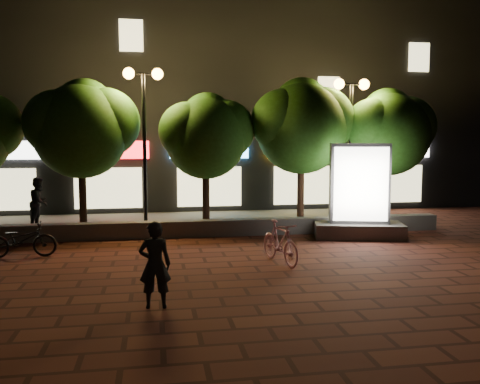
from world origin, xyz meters
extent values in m
plane|color=#522219|center=(0.00, 0.00, 0.00)|extent=(80.00, 80.00, 0.00)
cube|color=#605D59|center=(0.00, 4.00, 0.25)|extent=(16.00, 0.45, 0.50)
cube|color=#605D59|center=(0.00, 6.50, 0.04)|extent=(16.00, 5.00, 0.08)
cube|color=black|center=(0.00, 13.00, 5.00)|extent=(28.00, 8.00, 10.00)
cube|color=beige|center=(-7.00, 8.94, 1.10)|extent=(2.60, 0.10, 1.60)
cube|color=red|center=(-3.00, 8.94, 2.60)|extent=(3.20, 0.12, 0.70)
cube|color=beige|center=(-3.00, 8.94, 1.10)|extent=(2.60, 0.10, 1.60)
cube|color=#4CB8FF|center=(1.00, 8.94, 2.60)|extent=(3.20, 0.12, 0.70)
cube|color=beige|center=(1.00, 8.94, 1.10)|extent=(2.60, 0.10, 1.60)
cube|color=#FFAB0A|center=(5.00, 8.94, 2.60)|extent=(3.20, 0.12, 0.70)
cube|color=beige|center=(5.00, 8.94, 1.10)|extent=(2.60, 0.10, 1.60)
cube|color=silver|center=(9.00, 8.94, 2.60)|extent=(3.20, 0.12, 0.70)
cube|color=beige|center=(9.00, 8.94, 1.10)|extent=(2.60, 0.10, 1.60)
cube|color=beige|center=(-2.00, 8.94, 7.00)|extent=(0.90, 0.10, 1.20)
cube|color=beige|center=(6.00, 8.94, 5.00)|extent=(0.90, 0.10, 1.20)
cube|color=beige|center=(10.00, 8.94, 6.50)|extent=(0.90, 0.10, 1.20)
cylinder|color=#321D13|center=(-3.50, 5.40, 1.25)|extent=(0.24, 0.24, 2.34)
sphere|color=#235619|center=(-3.50, 5.40, 3.25)|extent=(3.00, 3.00, 3.00)
sphere|color=#235619|center=(-2.75, 5.60, 3.54)|extent=(2.25, 2.25, 2.25)
sphere|color=#235619|center=(-4.17, 5.25, 3.50)|extent=(2.10, 2.10, 2.10)
sphere|color=#235619|center=(-3.40, 5.75, 4.00)|extent=(1.95, 1.95, 1.95)
cylinder|color=#321D13|center=(0.50, 5.40, 1.18)|extent=(0.24, 0.24, 2.21)
sphere|color=#235619|center=(0.50, 5.40, 3.03)|extent=(2.70, 2.70, 2.70)
sphere|color=#235619|center=(1.17, 5.60, 3.33)|extent=(2.03, 2.03, 2.02)
sphere|color=#235619|center=(-0.11, 5.25, 3.28)|extent=(1.89, 1.89, 1.89)
sphere|color=#235619|center=(0.60, 5.75, 3.70)|extent=(1.76, 1.76, 1.76)
cylinder|color=#321D13|center=(3.80, 5.40, 1.30)|extent=(0.24, 0.24, 2.43)
sphere|color=#235619|center=(3.80, 5.40, 3.36)|extent=(3.10, 3.10, 3.10)
sphere|color=#235619|center=(4.58, 5.60, 3.66)|extent=(2.33, 2.33, 2.33)
sphere|color=#235619|center=(3.10, 5.25, 3.61)|extent=(2.17, 2.17, 2.17)
sphere|color=#235619|center=(3.90, 5.75, 4.14)|extent=(2.01, 2.02, 2.02)
cylinder|color=#321D13|center=(7.00, 5.40, 1.23)|extent=(0.24, 0.24, 2.29)
sphere|color=#235619|center=(7.00, 5.40, 3.17)|extent=(2.90, 2.90, 2.90)
sphere|color=#235619|center=(7.72, 5.60, 3.47)|extent=(2.18, 2.17, 2.17)
sphere|color=#235619|center=(6.35, 5.25, 3.42)|extent=(2.03, 2.03, 2.03)
sphere|color=#235619|center=(7.10, 5.75, 3.90)|extent=(1.89, 1.88, 1.88)
cylinder|color=black|center=(-1.50, 5.20, 2.58)|extent=(0.12, 0.12, 5.00)
cylinder|color=black|center=(-1.50, 5.20, 5.08)|extent=(0.90, 0.08, 0.08)
sphere|color=#F8A63E|center=(-1.95, 5.20, 5.08)|extent=(0.36, 0.36, 0.36)
sphere|color=#F8A63E|center=(-1.05, 5.20, 5.08)|extent=(0.36, 0.36, 0.36)
cylinder|color=black|center=(5.50, 5.20, 2.48)|extent=(0.12, 0.12, 4.80)
cylinder|color=black|center=(5.50, 5.20, 4.88)|extent=(0.90, 0.08, 0.08)
sphere|color=#F8A63E|center=(5.05, 5.20, 4.88)|extent=(0.36, 0.36, 0.36)
sphere|color=#F8A63E|center=(5.95, 5.20, 4.88)|extent=(0.36, 0.36, 0.36)
cube|color=#605D59|center=(4.96, 3.07, 0.22)|extent=(2.90, 1.94, 0.44)
cube|color=#4C4C51|center=(4.96, 3.07, 1.66)|extent=(1.87, 1.02, 2.43)
cube|color=white|center=(4.88, 2.76, 1.66)|extent=(1.57, 0.43, 2.21)
cube|color=white|center=(5.04, 3.38, 1.66)|extent=(1.57, 0.43, 2.21)
imported|color=#C77D9B|center=(1.76, 0.19, 0.52)|extent=(0.90, 1.79, 1.03)
imported|color=black|center=(-1.21, -2.62, 0.77)|extent=(0.58, 0.39, 1.55)
imported|color=black|center=(-4.56, 1.89, 0.45)|extent=(1.75, 0.71, 0.90)
imported|color=black|center=(-5.01, 6.17, 0.92)|extent=(0.79, 0.93, 1.67)
camera|label=1|loc=(-1.18, -11.46, 2.94)|focal=37.84mm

